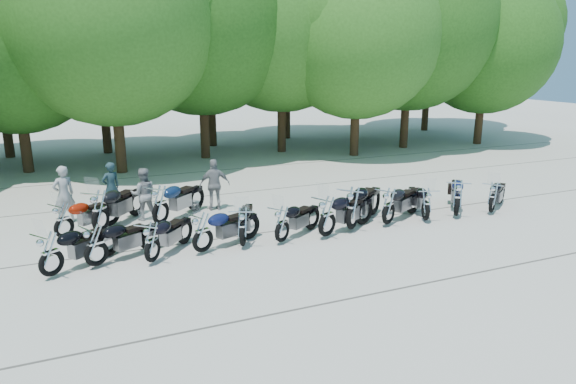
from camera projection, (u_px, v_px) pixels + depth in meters
name	position (u px, v px, depth m)	size (l,w,h in m)	color
ground	(311.00, 247.00, 13.27)	(90.00, 90.00, 0.00)	#A29E93
tree_2	(12.00, 43.00, 20.62)	(7.31, 7.31, 8.97)	#3A2614
tree_3	(109.00, 17.00, 20.33)	(8.70, 8.70, 10.67)	#3A2614
tree_4	(200.00, 15.00, 23.45)	(9.13, 9.13, 11.20)	#3A2614
tree_5	(281.00, 19.00, 25.11)	(9.04, 9.04, 11.10)	#3A2614
tree_6	(358.00, 34.00, 24.29)	(8.00, 8.00, 9.82)	#3A2614
tree_7	(410.00, 25.00, 26.38)	(8.79, 8.79, 10.79)	#3A2614
tree_8	(486.00, 44.00, 27.85)	(7.53, 7.53, 9.25)	#3A2614
tree_11	(98.00, 42.00, 25.09)	(7.56, 7.56, 9.28)	#3A2614
tree_12	(209.00, 39.00, 27.17)	(7.88, 7.88, 9.67)	#3A2614
tree_13	(287.00, 35.00, 29.83)	(8.31, 8.31, 10.20)	#3A2614
tree_14	(358.00, 39.00, 30.16)	(8.02, 8.02, 9.84)	#3A2614
tree_15	(431.00, 21.00, 32.93)	(9.67, 9.67, 11.86)	#3A2614
motorcycle_0	(50.00, 253.00, 11.21)	(0.65, 2.13, 1.20)	black
motorcycle_1	(96.00, 244.00, 11.76)	(0.63, 2.08, 1.18)	black
motorcycle_2	(152.00, 241.00, 12.01)	(0.62, 2.05, 1.16)	black
motorcycle_3	(202.00, 231.00, 12.61)	(0.65, 2.13, 1.20)	#0D143D
motorcycle_4	(243.00, 226.00, 13.03)	(0.64, 2.12, 1.20)	black
motorcycle_5	(282.00, 223.00, 13.32)	(0.62, 2.03, 1.15)	black
motorcycle_6	(327.00, 215.00, 13.71)	(0.71, 2.34, 1.32)	black
motorcycle_7	(353.00, 207.00, 14.26)	(0.77, 2.54, 1.44)	black
motorcycle_8	(389.00, 205.00, 14.72)	(0.69, 2.25, 1.27)	black
motorcycle_9	(426.00, 203.00, 15.12)	(0.62, 2.05, 1.16)	black
motorcycle_10	(457.00, 197.00, 15.51)	(0.71, 2.35, 1.33)	#0D113D
motorcycle_11	(493.00, 196.00, 15.89)	(0.62, 2.03, 1.15)	black
motorcycle_12	(63.00, 219.00, 13.63)	(0.62, 2.04, 1.15)	#8F1605
motorcycle_13	(100.00, 210.00, 14.06)	(0.75, 2.47, 1.40)	black
motorcycle_14	(160.00, 204.00, 14.71)	(0.73, 2.41, 1.36)	#0E1E3D
rider_0	(64.00, 195.00, 14.97)	(0.63, 0.41, 1.72)	#939396
rider_1	(143.00, 194.00, 15.31)	(0.77, 0.60, 1.58)	gray
rider_2	(215.00, 185.00, 16.29)	(0.97, 0.40, 1.66)	gray
rider_3	(111.00, 187.00, 16.09)	(0.58, 0.38, 1.60)	#1C333A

